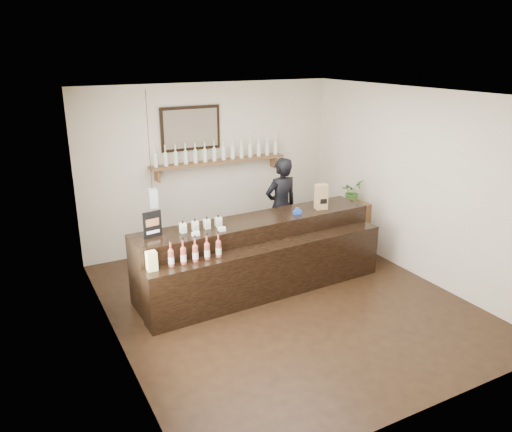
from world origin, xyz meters
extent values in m
plane|color=black|center=(0.00, 0.00, 0.00)|extent=(5.00, 5.00, 0.00)
plane|color=beige|center=(0.00, 2.50, 1.40)|extent=(4.50, 0.00, 4.50)
plane|color=beige|center=(0.00, -2.50, 1.40)|extent=(4.50, 0.00, 4.50)
plane|color=beige|center=(-2.25, 0.00, 1.40)|extent=(0.00, 5.00, 5.00)
plane|color=beige|center=(2.25, 0.00, 1.40)|extent=(0.00, 5.00, 5.00)
plane|color=white|center=(0.00, 0.00, 2.80)|extent=(5.00, 5.00, 0.00)
cube|color=brown|center=(0.10, 2.37, 1.50)|extent=(2.40, 0.25, 0.04)
cube|color=brown|center=(-0.98, 2.40, 1.38)|extent=(0.04, 0.20, 0.20)
cube|color=brown|center=(1.18, 2.40, 1.38)|extent=(0.04, 0.20, 0.20)
cube|color=black|center=(-0.35, 2.47, 2.08)|extent=(1.02, 0.04, 0.72)
cube|color=#403529|center=(-0.35, 2.44, 2.08)|extent=(0.92, 0.01, 0.62)
cube|color=white|center=(-1.30, 1.60, 1.25)|extent=(0.12, 0.12, 0.28)
cylinder|color=black|center=(-1.30, 1.60, 2.09)|extent=(0.01, 0.01, 1.41)
cylinder|color=#D5F3CB|center=(-1.00, 2.37, 1.62)|extent=(0.07, 0.07, 0.20)
cone|color=#D5F3CB|center=(-1.00, 2.37, 1.75)|extent=(0.07, 0.07, 0.05)
cylinder|color=#D5F3CB|center=(-1.00, 2.37, 1.81)|extent=(0.02, 0.02, 0.07)
cylinder|color=#EFC146|center=(-1.00, 2.37, 1.86)|extent=(0.03, 0.03, 0.02)
cylinder|color=white|center=(-1.00, 2.37, 1.60)|extent=(0.07, 0.07, 0.09)
cylinder|color=#D5F3CB|center=(-0.83, 2.37, 1.62)|extent=(0.07, 0.07, 0.20)
cone|color=#D5F3CB|center=(-0.83, 2.37, 1.75)|extent=(0.07, 0.07, 0.05)
cylinder|color=#D5F3CB|center=(-0.83, 2.37, 1.81)|extent=(0.02, 0.02, 0.07)
cylinder|color=#EFC146|center=(-0.83, 2.37, 1.86)|extent=(0.03, 0.03, 0.02)
cylinder|color=white|center=(-0.83, 2.37, 1.60)|extent=(0.07, 0.07, 0.09)
cylinder|color=#D5F3CB|center=(-0.66, 2.37, 1.62)|extent=(0.07, 0.07, 0.20)
cone|color=#D5F3CB|center=(-0.66, 2.37, 1.75)|extent=(0.07, 0.07, 0.05)
cylinder|color=#D5F3CB|center=(-0.66, 2.37, 1.81)|extent=(0.02, 0.02, 0.07)
cylinder|color=#EFC146|center=(-0.66, 2.37, 1.86)|extent=(0.03, 0.03, 0.02)
cylinder|color=white|center=(-0.66, 2.37, 1.60)|extent=(0.07, 0.07, 0.09)
cylinder|color=#D5F3CB|center=(-0.49, 2.37, 1.62)|extent=(0.07, 0.07, 0.20)
cone|color=#D5F3CB|center=(-0.49, 2.37, 1.75)|extent=(0.07, 0.07, 0.05)
cylinder|color=#D5F3CB|center=(-0.49, 2.37, 1.81)|extent=(0.02, 0.02, 0.07)
cylinder|color=#EFC146|center=(-0.49, 2.37, 1.86)|extent=(0.03, 0.03, 0.02)
cylinder|color=white|center=(-0.49, 2.37, 1.60)|extent=(0.07, 0.07, 0.09)
cylinder|color=#D5F3CB|center=(-0.32, 2.37, 1.62)|extent=(0.07, 0.07, 0.20)
cone|color=#D5F3CB|center=(-0.32, 2.37, 1.75)|extent=(0.07, 0.07, 0.05)
cylinder|color=#D5F3CB|center=(-0.32, 2.37, 1.81)|extent=(0.02, 0.02, 0.07)
cylinder|color=#EFC146|center=(-0.32, 2.37, 1.86)|extent=(0.03, 0.03, 0.02)
cylinder|color=white|center=(-0.32, 2.37, 1.60)|extent=(0.07, 0.07, 0.09)
cylinder|color=#D5F3CB|center=(-0.15, 2.37, 1.62)|extent=(0.07, 0.07, 0.20)
cone|color=#D5F3CB|center=(-0.15, 2.37, 1.75)|extent=(0.07, 0.07, 0.05)
cylinder|color=#D5F3CB|center=(-0.15, 2.37, 1.81)|extent=(0.02, 0.02, 0.07)
cylinder|color=#EFC146|center=(-0.15, 2.37, 1.86)|extent=(0.03, 0.03, 0.02)
cylinder|color=white|center=(-0.15, 2.37, 1.60)|extent=(0.07, 0.07, 0.09)
cylinder|color=#D5F3CB|center=(0.02, 2.37, 1.62)|extent=(0.07, 0.07, 0.20)
cone|color=#D5F3CB|center=(0.02, 2.37, 1.75)|extent=(0.07, 0.07, 0.05)
cylinder|color=#D5F3CB|center=(0.02, 2.37, 1.81)|extent=(0.02, 0.02, 0.07)
cylinder|color=#EFC146|center=(0.02, 2.37, 1.86)|extent=(0.03, 0.03, 0.02)
cylinder|color=white|center=(0.02, 2.37, 1.60)|extent=(0.07, 0.07, 0.09)
cylinder|color=#D5F3CB|center=(0.18, 2.37, 1.62)|extent=(0.07, 0.07, 0.20)
cone|color=#D5F3CB|center=(0.18, 2.37, 1.75)|extent=(0.07, 0.07, 0.05)
cylinder|color=#D5F3CB|center=(0.18, 2.37, 1.81)|extent=(0.02, 0.02, 0.07)
cylinder|color=#EFC146|center=(0.18, 2.37, 1.86)|extent=(0.03, 0.03, 0.02)
cylinder|color=white|center=(0.18, 2.37, 1.60)|extent=(0.07, 0.07, 0.09)
cylinder|color=#D5F3CB|center=(0.35, 2.37, 1.62)|extent=(0.07, 0.07, 0.20)
cone|color=#D5F3CB|center=(0.35, 2.37, 1.75)|extent=(0.07, 0.07, 0.05)
cylinder|color=#D5F3CB|center=(0.35, 2.37, 1.81)|extent=(0.02, 0.02, 0.07)
cylinder|color=#EFC146|center=(0.35, 2.37, 1.86)|extent=(0.03, 0.03, 0.02)
cylinder|color=white|center=(0.35, 2.37, 1.60)|extent=(0.07, 0.07, 0.09)
cylinder|color=#D5F3CB|center=(0.52, 2.37, 1.62)|extent=(0.07, 0.07, 0.20)
cone|color=#D5F3CB|center=(0.52, 2.37, 1.75)|extent=(0.07, 0.07, 0.05)
cylinder|color=#D5F3CB|center=(0.52, 2.37, 1.81)|extent=(0.02, 0.02, 0.07)
cylinder|color=#EFC146|center=(0.52, 2.37, 1.86)|extent=(0.03, 0.03, 0.02)
cylinder|color=white|center=(0.52, 2.37, 1.60)|extent=(0.07, 0.07, 0.09)
cylinder|color=#D5F3CB|center=(0.69, 2.37, 1.62)|extent=(0.07, 0.07, 0.20)
cone|color=#D5F3CB|center=(0.69, 2.37, 1.75)|extent=(0.07, 0.07, 0.05)
cylinder|color=#D5F3CB|center=(0.69, 2.37, 1.81)|extent=(0.02, 0.02, 0.07)
cylinder|color=#EFC146|center=(0.69, 2.37, 1.86)|extent=(0.03, 0.03, 0.02)
cylinder|color=white|center=(0.69, 2.37, 1.60)|extent=(0.07, 0.07, 0.09)
cylinder|color=#D5F3CB|center=(0.86, 2.37, 1.62)|extent=(0.07, 0.07, 0.20)
cone|color=#D5F3CB|center=(0.86, 2.37, 1.75)|extent=(0.07, 0.07, 0.05)
cylinder|color=#D5F3CB|center=(0.86, 2.37, 1.81)|extent=(0.02, 0.02, 0.07)
cylinder|color=#EFC146|center=(0.86, 2.37, 1.86)|extent=(0.03, 0.03, 0.02)
cylinder|color=white|center=(0.86, 2.37, 1.60)|extent=(0.07, 0.07, 0.09)
cylinder|color=#D5F3CB|center=(1.03, 2.37, 1.62)|extent=(0.07, 0.07, 0.20)
cone|color=#D5F3CB|center=(1.03, 2.37, 1.75)|extent=(0.07, 0.07, 0.05)
cylinder|color=#D5F3CB|center=(1.03, 2.37, 1.81)|extent=(0.02, 0.02, 0.07)
cylinder|color=#EFC146|center=(1.03, 2.37, 1.86)|extent=(0.03, 0.03, 0.02)
cylinder|color=white|center=(1.03, 2.37, 1.60)|extent=(0.07, 0.07, 0.09)
cylinder|color=#D5F3CB|center=(1.20, 2.37, 1.62)|extent=(0.07, 0.07, 0.20)
cone|color=#D5F3CB|center=(1.20, 2.37, 1.75)|extent=(0.07, 0.07, 0.05)
cylinder|color=#D5F3CB|center=(1.20, 2.37, 1.81)|extent=(0.02, 0.02, 0.07)
cylinder|color=#EFC146|center=(1.20, 2.37, 1.86)|extent=(0.03, 0.03, 0.02)
cylinder|color=white|center=(1.20, 2.37, 1.60)|extent=(0.07, 0.07, 0.09)
cube|color=black|center=(-0.07, 0.70, 0.50)|extent=(3.63, 0.79, 1.01)
cube|color=black|center=(-0.07, 0.22, 0.38)|extent=(3.62, 0.47, 0.76)
cube|color=white|center=(-1.08, 0.47, 1.03)|extent=(0.10, 0.04, 0.05)
cube|color=white|center=(-0.71, 0.47, 1.03)|extent=(0.10, 0.04, 0.05)
cube|color=#D3CF81|center=(-1.75, 0.22, 0.82)|extent=(0.12, 0.12, 0.12)
cube|color=#D3CF81|center=(-1.75, 0.22, 0.94)|extent=(0.12, 0.12, 0.12)
cube|color=#D5F3CB|center=(-1.19, 0.65, 1.08)|extent=(0.08, 0.08, 0.13)
cube|color=#CBA09E|center=(-1.19, 0.60, 1.08)|extent=(0.07, 0.00, 0.06)
cylinder|color=black|center=(-1.19, 0.65, 1.16)|extent=(0.02, 0.02, 0.03)
cube|color=#D5F3CB|center=(-1.02, 0.65, 1.08)|extent=(0.08, 0.08, 0.13)
cube|color=#CBA09E|center=(-1.02, 0.60, 1.08)|extent=(0.07, 0.00, 0.06)
cylinder|color=black|center=(-1.02, 0.65, 1.16)|extent=(0.02, 0.02, 0.03)
cube|color=#D5F3CB|center=(-0.85, 0.65, 1.08)|extent=(0.08, 0.08, 0.13)
cube|color=#CBA09E|center=(-0.85, 0.60, 1.08)|extent=(0.07, 0.00, 0.06)
cylinder|color=black|center=(-0.85, 0.65, 1.16)|extent=(0.02, 0.02, 0.03)
cube|color=#D5F3CB|center=(-0.68, 0.65, 1.08)|extent=(0.08, 0.08, 0.13)
cube|color=#CBA09E|center=(-0.68, 0.60, 1.08)|extent=(0.07, 0.00, 0.06)
cylinder|color=black|center=(-0.68, 0.65, 1.16)|extent=(0.02, 0.02, 0.03)
cylinder|color=#A44637|center=(-1.51, 0.22, 0.87)|extent=(0.07, 0.07, 0.20)
cone|color=#A44637|center=(-1.51, 0.22, 0.99)|extent=(0.07, 0.07, 0.05)
cylinder|color=#A44637|center=(-1.51, 0.22, 1.05)|extent=(0.02, 0.02, 0.07)
cylinder|color=black|center=(-1.51, 0.22, 1.10)|extent=(0.03, 0.03, 0.02)
cylinder|color=white|center=(-1.51, 0.22, 0.85)|extent=(0.07, 0.07, 0.09)
cylinder|color=#A44637|center=(-1.35, 0.22, 0.87)|extent=(0.07, 0.07, 0.20)
cone|color=#A44637|center=(-1.35, 0.22, 0.99)|extent=(0.07, 0.07, 0.05)
cylinder|color=#A44637|center=(-1.35, 0.22, 1.05)|extent=(0.02, 0.02, 0.07)
cylinder|color=black|center=(-1.35, 0.22, 1.10)|extent=(0.03, 0.03, 0.02)
cylinder|color=white|center=(-1.35, 0.22, 0.85)|extent=(0.07, 0.07, 0.09)
cylinder|color=#A44637|center=(-1.19, 0.22, 0.87)|extent=(0.07, 0.07, 0.20)
cone|color=#A44637|center=(-1.19, 0.22, 0.99)|extent=(0.07, 0.07, 0.05)
cylinder|color=#A44637|center=(-1.19, 0.22, 1.05)|extent=(0.02, 0.02, 0.07)
cylinder|color=black|center=(-1.19, 0.22, 1.10)|extent=(0.03, 0.03, 0.02)
cylinder|color=white|center=(-1.19, 0.22, 0.85)|extent=(0.07, 0.07, 0.09)
cylinder|color=#A44637|center=(-1.03, 0.22, 0.87)|extent=(0.07, 0.07, 0.20)
cone|color=#A44637|center=(-1.03, 0.22, 0.99)|extent=(0.07, 0.07, 0.05)
cylinder|color=#A44637|center=(-1.03, 0.22, 1.05)|extent=(0.02, 0.02, 0.07)
cylinder|color=black|center=(-1.03, 0.22, 1.10)|extent=(0.03, 0.03, 0.02)
cylinder|color=white|center=(-1.03, 0.22, 0.85)|extent=(0.07, 0.07, 0.09)
cylinder|color=#A44637|center=(-0.87, 0.22, 0.87)|extent=(0.07, 0.07, 0.20)
cone|color=#A44637|center=(-0.87, 0.22, 0.99)|extent=(0.07, 0.07, 0.05)
cylinder|color=#A44637|center=(-0.87, 0.22, 1.05)|extent=(0.02, 0.02, 0.07)
cylinder|color=black|center=(-0.87, 0.22, 1.10)|extent=(0.03, 0.03, 0.02)
cylinder|color=white|center=(-0.87, 0.22, 0.85)|extent=(0.07, 0.07, 0.09)
cube|color=black|center=(-1.58, 0.68, 1.18)|extent=(0.25, 0.06, 0.35)
cube|color=brown|center=(-1.58, 0.67, 1.21)|extent=(0.18, 0.03, 0.10)
cube|color=white|center=(-1.58, 0.67, 1.08)|extent=(0.18, 0.03, 0.04)
cube|color=#A2814E|center=(1.02, 0.66, 1.20)|extent=(0.20, 0.17, 0.38)
cube|color=black|center=(1.02, 0.59, 1.14)|extent=(0.11, 0.03, 0.08)
cube|color=blue|center=(0.57, 0.61, 1.04)|extent=(0.13, 0.06, 0.06)
cylinder|color=blue|center=(0.57, 0.61, 1.08)|extent=(0.07, 0.04, 0.06)
cube|color=brown|center=(2.00, 1.16, 0.41)|extent=(0.51, 0.64, 0.83)
imported|color=#406E2C|center=(2.00, 1.16, 1.03)|extent=(0.45, 0.42, 0.39)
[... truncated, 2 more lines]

